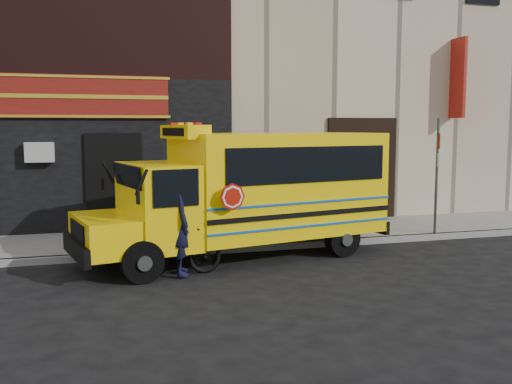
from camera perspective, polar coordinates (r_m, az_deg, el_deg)
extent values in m
plane|color=black|center=(11.05, 4.38, -8.61)|extent=(120.00, 120.00, 0.00)
cube|color=gray|center=(13.43, 0.48, -5.54)|extent=(40.00, 0.20, 0.15)
cube|color=slate|center=(14.84, -1.18, -4.38)|extent=(40.00, 3.00, 0.15)
cube|color=#C5B494|center=(21.08, -5.89, 15.41)|extent=(20.00, 10.00, 12.00)
cube|color=black|center=(15.60, -20.73, 3.42)|extent=(10.00, 0.30, 4.00)
cube|color=black|center=(15.83, -21.26, 16.17)|extent=(10.00, 0.28, 3.00)
cube|color=#59170C|center=(15.43, -21.01, 8.95)|extent=(6.50, 0.12, 1.10)
cube|color=black|center=(15.46, -14.00, 0.83)|extent=(1.30, 0.10, 2.50)
cube|color=#9D1A11|center=(18.63, 19.55, 10.68)|extent=(0.10, 0.70, 2.40)
cylinder|color=black|center=(10.84, -11.34, -6.84)|extent=(0.84, 0.44, 0.80)
cylinder|color=black|center=(12.63, -13.88, -5.00)|extent=(0.84, 0.44, 0.80)
cylinder|color=black|center=(12.91, 8.64, -4.63)|extent=(0.84, 0.44, 0.80)
cylinder|color=black|center=(14.44, 4.10, -3.39)|extent=(0.84, 0.44, 0.80)
cube|color=yellow|center=(11.54, -14.91, -4.09)|extent=(1.40, 2.17, 0.70)
cube|color=black|center=(11.48, -17.56, -5.51)|extent=(0.55, 2.03, 0.35)
cube|color=yellow|center=(11.76, -9.77, -1.30)|extent=(1.62, 2.31, 1.70)
cube|color=black|center=(11.54, -12.49, 0.50)|extent=(0.44, 1.77, 0.90)
cube|color=yellow|center=(12.90, 2.28, 0.91)|extent=(4.86, 3.10, 2.25)
cube|color=black|center=(14.33, 10.14, -2.94)|extent=(0.58, 2.18, 0.30)
cube|color=black|center=(11.98, 5.41, 2.76)|extent=(3.82, 0.86, 0.75)
cube|color=yellow|center=(11.86, -7.14, 5.98)|extent=(0.83, 1.67, 0.28)
cylinder|color=#A41306|center=(10.92, -2.37, -0.48)|extent=(0.51, 0.14, 0.52)
cylinder|color=#444D47|center=(15.33, 17.60, 1.26)|extent=(0.07, 0.07, 3.11)
cube|color=#9D1A11|center=(15.20, 17.79, 4.88)|extent=(0.12, 0.26, 0.39)
cube|color=white|center=(15.22, 17.73, 3.05)|extent=(0.12, 0.26, 0.34)
imported|color=black|center=(11.22, -7.72, -5.77)|extent=(1.69, 0.53, 1.01)
imported|color=black|center=(11.05, -7.52, -3.42)|extent=(0.49, 0.73, 1.97)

